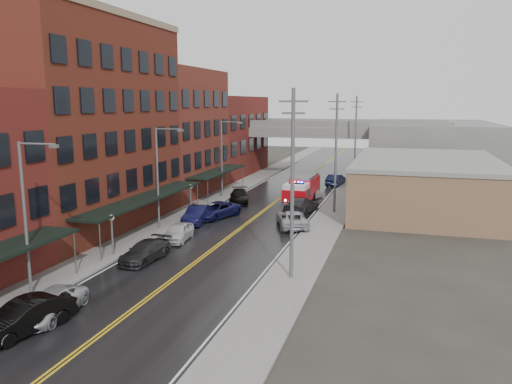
# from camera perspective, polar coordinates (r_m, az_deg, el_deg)

# --- Properties ---
(road) EXTENTS (11.00, 160.00, 0.02)m
(road) POSITION_cam_1_polar(r_m,az_deg,el_deg) (48.11, -0.44, -3.16)
(road) COLOR black
(road) RESTS_ON ground
(sidewalk_left) EXTENTS (3.00, 160.00, 0.15)m
(sidewalk_left) POSITION_cam_1_polar(r_m,az_deg,el_deg) (50.66, -8.36, -2.51)
(sidewalk_left) COLOR slate
(sidewalk_left) RESTS_ON ground
(sidewalk_right) EXTENTS (3.00, 160.00, 0.15)m
(sidewalk_right) POSITION_cam_1_polar(r_m,az_deg,el_deg) (46.54, 8.21, -3.65)
(sidewalk_right) COLOR slate
(sidewalk_right) RESTS_ON ground
(curb_left) EXTENTS (0.30, 160.00, 0.15)m
(curb_left) POSITION_cam_1_polar(r_m,az_deg,el_deg) (50.00, -6.65, -2.64)
(curb_left) COLOR gray
(curb_left) RESTS_ON ground
(curb_right) EXTENTS (0.30, 160.00, 0.15)m
(curb_right) POSITION_cam_1_polar(r_m,az_deg,el_deg) (46.80, 6.20, -3.52)
(curb_right) COLOR gray
(curb_right) RESTS_ON ground
(brick_building_b) EXTENTS (9.00, 20.00, 18.00)m
(brick_building_b) POSITION_cam_1_polar(r_m,az_deg,el_deg) (46.47, -19.13, 7.02)
(brick_building_b) COLOR #5E2718
(brick_building_b) RESTS_ON ground
(brick_building_c) EXTENTS (9.00, 15.00, 15.00)m
(brick_building_c) POSITION_cam_1_polar(r_m,az_deg,el_deg) (61.61, -9.51, 6.69)
(brick_building_c) COLOR maroon
(brick_building_c) RESTS_ON ground
(brick_building_far) EXTENTS (9.00, 20.00, 12.00)m
(brick_building_far) POSITION_cam_1_polar(r_m,az_deg,el_deg) (77.77, -3.79, 6.41)
(brick_building_far) COLOR maroon
(brick_building_far) RESTS_ON ground
(tan_building) EXTENTS (14.00, 22.00, 5.00)m
(tan_building) POSITION_cam_1_polar(r_m,az_deg,el_deg) (55.47, 18.75, 0.71)
(tan_building) COLOR #886749
(tan_building) RESTS_ON ground
(right_far_block) EXTENTS (18.00, 30.00, 8.00)m
(right_far_block) POSITION_cam_1_polar(r_m,az_deg,el_deg) (85.15, 19.49, 4.83)
(right_far_block) COLOR slate
(right_far_block) RESTS_ON ground
(awning_1) EXTENTS (2.60, 18.00, 3.09)m
(awning_1) POSITION_cam_1_polar(r_m,az_deg,el_deg) (44.06, -12.51, -0.69)
(awning_1) COLOR black
(awning_1) RESTS_ON ground
(awning_2) EXTENTS (2.60, 13.00, 3.09)m
(awning_2) POSITION_cam_1_polar(r_m,az_deg,el_deg) (59.74, -4.36, 2.34)
(awning_2) COLOR black
(awning_2) RESTS_ON ground
(globe_lamp_1) EXTENTS (0.44, 0.44, 3.12)m
(globe_lamp_1) POSITION_cam_1_polar(r_m,az_deg,el_deg) (37.79, -16.17, -3.71)
(globe_lamp_1) COLOR #59595B
(globe_lamp_1) RESTS_ON ground
(globe_lamp_2) EXTENTS (0.44, 0.44, 3.12)m
(globe_lamp_2) POSITION_cam_1_polar(r_m,az_deg,el_deg) (49.85, -7.49, -0.07)
(globe_lamp_2) COLOR #59595B
(globe_lamp_2) RESTS_ON ground
(street_lamp_0) EXTENTS (2.64, 0.22, 9.00)m
(street_lamp_0) POSITION_cam_1_polar(r_m,az_deg,el_deg) (31.05, -24.62, -1.79)
(street_lamp_0) COLOR #59595B
(street_lamp_0) RESTS_ON ground
(street_lamp_1) EXTENTS (2.64, 0.22, 9.00)m
(street_lamp_1) POSITION_cam_1_polar(r_m,az_deg,el_deg) (44.13, -10.92, 2.27)
(street_lamp_1) COLOR #59595B
(street_lamp_1) RESTS_ON ground
(street_lamp_2) EXTENTS (2.64, 0.22, 9.00)m
(street_lamp_2) POSITION_cam_1_polar(r_m,az_deg,el_deg) (58.68, -3.71, 4.37)
(street_lamp_2) COLOR #59595B
(street_lamp_2) RESTS_ON ground
(utility_pole_0) EXTENTS (1.80, 0.24, 12.00)m
(utility_pole_0) POSITION_cam_1_polar(r_m,az_deg,el_deg) (30.83, 4.18, 1.16)
(utility_pole_0) COLOR #59595B
(utility_pole_0) RESTS_ON ground
(utility_pole_1) EXTENTS (1.80, 0.24, 12.00)m
(utility_pole_1) POSITION_cam_1_polar(r_m,az_deg,el_deg) (50.40, 9.12, 4.58)
(utility_pole_1) COLOR #59595B
(utility_pole_1) RESTS_ON ground
(utility_pole_2) EXTENTS (1.80, 0.24, 12.00)m
(utility_pole_2) POSITION_cam_1_polar(r_m,az_deg,el_deg) (70.22, 11.30, 6.08)
(utility_pole_2) COLOR #59595B
(utility_pole_2) RESTS_ON ground
(overpass) EXTENTS (40.00, 10.00, 7.50)m
(overpass) POSITION_cam_1_polar(r_m,az_deg,el_deg) (78.13, 6.49, 6.37)
(overpass) COLOR slate
(overpass) RESTS_ON ground
(fire_truck) EXTENTS (3.42, 8.25, 2.99)m
(fire_truck) POSITION_cam_1_polar(r_m,az_deg,el_deg) (56.12, 5.27, 0.41)
(fire_truck) COLOR #BD0811
(fire_truck) RESTS_ON ground
(parked_car_left_1) EXTENTS (2.84, 5.24, 1.64)m
(parked_car_left_1) POSITION_cam_1_polar(r_m,az_deg,el_deg) (27.51, -24.90, -12.83)
(parked_car_left_1) COLOR black
(parked_car_left_1) RESTS_ON ground
(parked_car_left_2) EXTENTS (2.73, 5.07, 1.35)m
(parked_car_left_2) POSITION_cam_1_polar(r_m,az_deg,el_deg) (28.94, -22.60, -11.82)
(parked_car_left_2) COLOR #A4A6AC
(parked_car_left_2) RESTS_ON ground
(parked_car_left_3) EXTENTS (2.31, 4.93, 1.39)m
(parked_car_left_3) POSITION_cam_1_polar(r_m,az_deg,el_deg) (36.56, -12.57, -6.64)
(parked_car_left_3) COLOR black
(parked_car_left_3) RESTS_ON ground
(parked_car_left_4) EXTENTS (2.18, 4.39, 1.44)m
(parked_car_left_4) POSITION_cam_1_polar(r_m,az_deg,el_deg) (41.24, -8.86, -4.55)
(parked_car_left_4) COLOR silver
(parked_car_left_4) RESTS_ON ground
(parked_car_left_5) EXTENTS (2.13, 4.99, 1.60)m
(parked_car_left_5) POSITION_cam_1_polar(r_m,az_deg,el_deg) (46.89, -6.72, -2.60)
(parked_car_left_5) COLOR black
(parked_car_left_5) RESTS_ON ground
(parked_car_left_6) EXTENTS (4.13, 5.98, 1.52)m
(parked_car_left_6) POSITION_cam_1_polar(r_m,az_deg,el_deg) (48.85, -4.57, -2.09)
(parked_car_left_6) COLOR #111343
(parked_car_left_6) RESTS_ON ground
(parked_car_left_7) EXTENTS (3.54, 5.56, 1.50)m
(parked_car_left_7) POSITION_cam_1_polar(r_m,az_deg,el_deg) (55.88, -1.94, -0.51)
(parked_car_left_7) COLOR black
(parked_car_left_7) RESTS_ON ground
(parked_car_right_0) EXTENTS (4.19, 5.95, 1.51)m
(parked_car_right_0) POSITION_cam_1_polar(r_m,az_deg,el_deg) (45.17, 4.15, -3.11)
(parked_car_right_0) COLOR #A4A6AC
(parked_car_right_0) RESTS_ON ground
(parked_car_right_1) EXTENTS (3.15, 5.97, 1.65)m
(parked_car_right_1) POSITION_cam_1_polar(r_m,az_deg,el_deg) (50.98, 5.16, -1.50)
(parked_car_right_1) COLOR #28282A
(parked_car_right_1) RESTS_ON ground
(parked_car_right_2) EXTENTS (2.71, 4.67, 1.49)m
(parked_car_right_2) POSITION_cam_1_polar(r_m,az_deg,el_deg) (58.38, 6.35, -0.10)
(parked_car_right_2) COLOR silver
(parked_car_right_2) RESTS_ON ground
(parked_car_right_3) EXTENTS (2.19, 4.94, 1.58)m
(parked_car_right_3) POSITION_cam_1_polar(r_m,az_deg,el_deg) (68.30, 9.08, 1.37)
(parked_car_right_3) COLOR black
(parked_car_right_3) RESTS_ON ground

